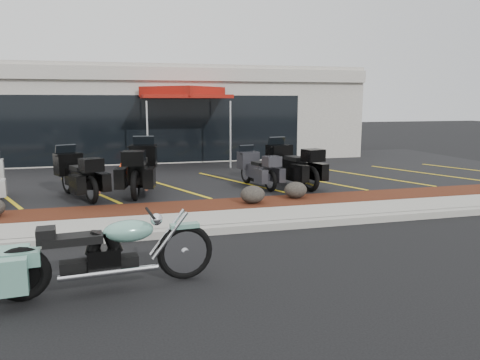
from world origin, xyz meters
name	(u,v)px	position (x,y,z in m)	size (l,w,h in m)	color
ground	(203,249)	(0.00, 0.00, 0.00)	(90.00, 90.00, 0.00)	black
curb	(195,231)	(0.00, 0.90, 0.07)	(24.00, 0.25, 0.15)	gray
sidewalk	(189,222)	(0.00, 1.60, 0.07)	(24.00, 1.20, 0.15)	gray
mulch_bed	(181,210)	(0.00, 2.80, 0.08)	(24.00, 1.20, 0.16)	#370F0C
upper_lot	(159,175)	(0.00, 8.20, 0.07)	(26.00, 9.60, 0.15)	black
dealership_building	(145,114)	(0.00, 14.47, 2.01)	(18.00, 8.16, 4.00)	#9D978D
boulder_mid	(253,194)	(1.71, 2.68, 0.37)	(0.60, 0.50, 0.42)	black
boulder_right	(296,190)	(2.93, 2.98, 0.37)	(0.58, 0.49, 0.41)	black
hero_cruiser	(185,244)	(-0.51, -1.34, 0.54)	(3.07, 0.78, 1.08)	#669F8E
touring_black_front	(67,169)	(-2.67, 5.13, 0.81)	(2.26, 0.86, 1.31)	black
touring_black_mid	(144,162)	(-0.63, 5.55, 0.89)	(2.53, 0.96, 1.47)	black
touring_grey	(246,164)	(2.33, 5.40, 0.73)	(1.99, 0.76, 1.16)	#2E2E33
touring_black_rear	(276,160)	(3.26, 5.36, 0.84)	(2.38, 0.91, 1.38)	black
traffic_cone	(122,167)	(-1.23, 8.37, 0.36)	(0.35, 0.35, 0.41)	#F53508
popup_canopy	(183,94)	(1.18, 10.17, 2.84)	(3.97, 3.97, 2.96)	silver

